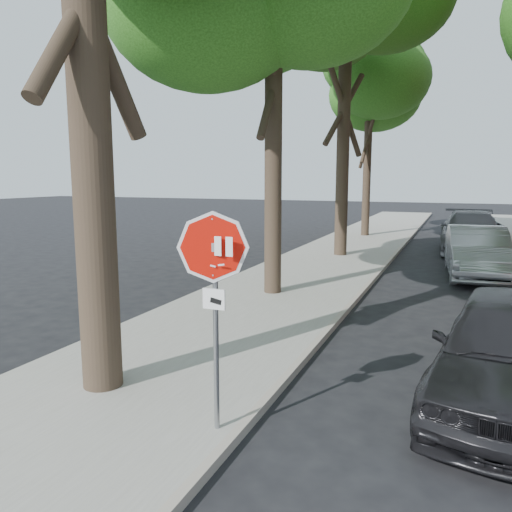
{
  "coord_description": "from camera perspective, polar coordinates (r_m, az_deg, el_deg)",
  "views": [
    {
      "loc": [
        1.86,
        -5.0,
        3.1
      ],
      "look_at": [
        -0.66,
        1.14,
        2.05
      ],
      "focal_mm": 35.0,
      "sensor_mm": 36.0,
      "label": 1
    }
  ],
  "objects": [
    {
      "name": "car_b",
      "position": [
        16.99,
        23.93,
        0.4
      ],
      "size": [
        2.04,
        4.91,
        1.58
      ],
      "primitive_type": "imported",
      "rotation": [
        0.0,
        0.0,
        0.08
      ],
      "color": "#9FA1A7",
      "rests_on": "ground"
    },
    {
      "name": "sidewalk_left",
      "position": [
        17.81,
        7.84,
        -0.91
      ],
      "size": [
        4.0,
        55.0,
        0.12
      ],
      "primitive_type": "cube",
      "color": "gray",
      "rests_on": "ground"
    },
    {
      "name": "tree_far",
      "position": [
        26.83,
        12.85,
        17.61
      ],
      "size": [
        5.29,
        4.91,
        9.33
      ],
      "color": "black",
      "rests_on": "sidewalk_left"
    },
    {
      "name": "car_d",
      "position": [
        28.18,
        23.8,
        3.28
      ],
      "size": [
        2.47,
        4.91,
        1.33
      ],
      "primitive_type": "imported",
      "rotation": [
        0.0,
        0.0,
        0.05
      ],
      "color": "black",
      "rests_on": "ground"
    },
    {
      "name": "stop_sign",
      "position": [
        5.71,
        -4.8,
        -2.67
      ],
      "size": [
        0.76,
        0.34,
        2.61
      ],
      "color": "gray",
      "rests_on": "sidewalk_left"
    },
    {
      "name": "car_a",
      "position": [
        7.66,
        27.13,
        -9.58
      ],
      "size": [
        2.46,
        4.85,
        1.58
      ],
      "primitive_type": "imported",
      "rotation": [
        0.0,
        0.0,
        -0.13
      ],
      "color": "black",
      "rests_on": "ground"
    },
    {
      "name": "curb_left",
      "position": [
        17.43,
        14.38,
        -1.31
      ],
      "size": [
        0.12,
        55.0,
        0.13
      ],
      "primitive_type": "cube",
      "color": "#9E9384",
      "rests_on": "ground"
    },
    {
      "name": "tree_mid_b",
      "position": [
        20.2,
        10.24,
        22.89
      ],
      "size": [
        5.88,
        5.46,
        10.36
      ],
      "color": "black",
      "rests_on": "sidewalk_left"
    },
    {
      "name": "car_c",
      "position": [
        22.56,
        23.34,
        2.54
      ],
      "size": [
        2.59,
        5.93,
        1.7
      ],
      "primitive_type": "imported",
      "rotation": [
        0.0,
        0.0,
        0.04
      ],
      "color": "#545359",
      "rests_on": "ground"
    },
    {
      "name": "ground",
      "position": [
        6.17,
        1.79,
        -21.17
      ],
      "size": [
        120.0,
        120.0,
        0.0
      ],
      "primitive_type": "plane",
      "color": "black",
      "rests_on": "ground"
    }
  ]
}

